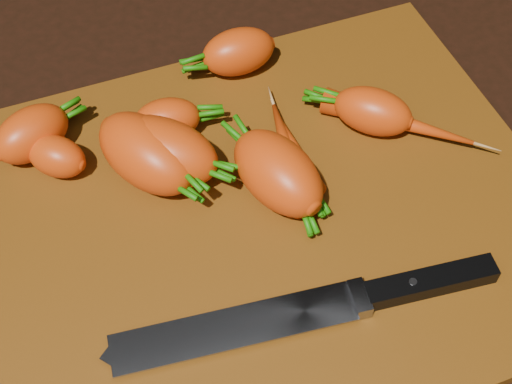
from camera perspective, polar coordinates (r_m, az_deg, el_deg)
name	(u,v)px	position (r m, az deg, el deg)	size (l,w,h in m)	color
ground	(260,225)	(0.62, 0.33, -2.63)	(2.00, 2.00, 0.01)	black
cutting_board	(260,218)	(0.61, 0.34, -2.06)	(0.50, 0.40, 0.01)	brown
carrot_0	(31,134)	(0.66, -17.53, 4.47)	(0.07, 0.05, 0.05)	#D13F0C
carrot_1	(57,156)	(0.64, -15.66, 2.76)	(0.05, 0.04, 0.04)	#D13F0C
carrot_2	(146,153)	(0.61, -8.77, 3.08)	(0.10, 0.06, 0.06)	#D13F0C
carrot_3	(278,173)	(0.59, 1.75, 1.55)	(0.10, 0.06, 0.06)	#D13F0C
carrot_4	(238,52)	(0.70, -1.43, 11.16)	(0.07, 0.05, 0.05)	#D13F0C
carrot_5	(167,120)	(0.65, -7.11, 5.78)	(0.06, 0.04, 0.04)	#D13F0C
carrot_6	(373,111)	(0.65, 9.32, 6.40)	(0.07, 0.04, 0.04)	#D13F0C
carrot_7	(289,155)	(0.62, 2.63, 2.98)	(0.12, 0.03, 0.03)	#D13F0C
carrot_8	(397,121)	(0.66, 11.21, 5.59)	(0.14, 0.02, 0.02)	#D13F0C
carrot_9	(296,154)	(0.63, 3.19, 3.09)	(0.09, 0.02, 0.02)	#D13F0C
carrot_10	(162,151)	(0.61, -7.51, 3.24)	(0.10, 0.06, 0.06)	#D13F0C
knife	(258,322)	(0.54, 0.17, -10.37)	(0.30, 0.06, 0.02)	gray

